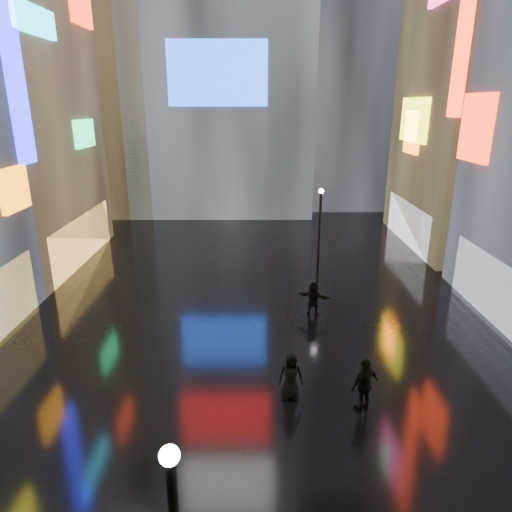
{
  "coord_description": "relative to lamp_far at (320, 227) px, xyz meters",
  "views": [
    {
      "loc": [
        -0.04,
        -2.06,
        9.7
      ],
      "look_at": [
        0.0,
        12.0,
        5.0
      ],
      "focal_mm": 32.0,
      "sensor_mm": 36.0,
      "label": 1
    }
  ],
  "objects": [
    {
      "name": "building_right_far",
      "position": [
        12.28,
        6.66,
        11.03
      ],
      "size": [
        10.28,
        12.0,
        28.0
      ],
      "color": "black",
      "rests_on": "ground"
    },
    {
      "name": "umbrella_2",
      "position": [
        -2.51,
        -11.89,
        -0.75
      ],
      "size": [
        1.09,
        1.07,
        0.95
      ],
      "primitive_type": "imported",
      "rotation": [
        0.0,
        0.0,
        1.54
      ],
      "color": "black",
      "rests_on": "pedestrian_4"
    },
    {
      "name": "lamp_far",
      "position": [
        0.0,
        0.0,
        0.0
      ],
      "size": [
        0.3,
        0.3,
        5.2
      ],
      "color": "black",
      "rests_on": "ground"
    },
    {
      "name": "pedestrian_4",
      "position": [
        -2.51,
        -11.89,
        -2.08
      ],
      "size": [
        0.86,
        0.58,
        1.72
      ],
      "primitive_type": "imported",
      "rotation": [
        0.0,
        0.0,
        0.04
      ],
      "color": "black",
      "rests_on": "ground"
    },
    {
      "name": "pedestrian_5",
      "position": [
        -0.92,
        -5.32,
        -2.1
      ],
      "size": [
        1.63,
        1.03,
        1.68
      ],
      "primitive_type": "imported",
      "rotation": [
        0.0,
        0.0,
        2.77
      ],
      "color": "black",
      "rests_on": "ground"
    },
    {
      "name": "ground",
      "position": [
        -3.7,
        -3.34,
        -2.94
      ],
      "size": [
        140.0,
        140.0,
        0.0
      ],
      "primitive_type": "plane",
      "color": "black",
      "rests_on": "ground"
    },
    {
      "name": "tower_flank_right",
      "position": [
        5.3,
        22.66,
        14.06
      ],
      "size": [
        12.0,
        12.0,
        34.0
      ],
      "primitive_type": "cube",
      "color": "black",
      "rests_on": "ground"
    },
    {
      "name": "pedestrian_3",
      "position": [
        -0.13,
        -12.57,
        -1.99
      ],
      "size": [
        1.2,
        0.97,
        1.9
      ],
      "primitive_type": "imported",
      "rotation": [
        0.0,
        0.0,
        3.68
      ],
      "color": "black",
      "rests_on": "ground"
    },
    {
      "name": "tower_flank_left",
      "position": [
        -17.7,
        18.66,
        10.06
      ],
      "size": [
        10.0,
        10.0,
        26.0
      ],
      "primitive_type": "cube",
      "color": "black",
      "rests_on": "ground"
    }
  ]
}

